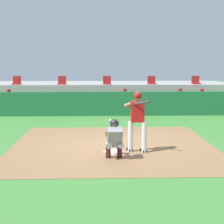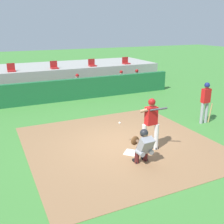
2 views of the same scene
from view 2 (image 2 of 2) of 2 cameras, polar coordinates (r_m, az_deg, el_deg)
The scene contains 16 objects.
ground_plane at distance 9.63m, azimuth 1.79°, elevation -6.83°, with size 80.00×80.00×0.00m, color #428438.
dirt_infield at distance 9.63m, azimuth 1.79°, elevation -6.80°, with size 6.40×6.40×0.01m, color #936B47.
home_plate at distance 8.99m, azimuth 4.13°, elevation -8.61°, with size 0.44×0.44×0.02m, color white.
batter_at_plate at distance 8.91m, azimuth 8.22°, elevation -1.91°, with size 0.72×0.73×1.80m.
catcher_crouched at distance 8.16m, azimuth 6.65°, elevation -7.01°, with size 0.50×1.84×1.13m.
on_deck_batter at distance 12.03m, azimuth 19.29°, elevation 2.39°, with size 0.58×0.23×1.79m.
dugout_wall at distance 15.22m, azimuth -9.40°, elevation 4.63°, with size 13.00×0.30×1.20m, color #1E6638.
dugout_bench at distance 16.25m, azimuth -10.32°, elevation 4.06°, with size 11.80×0.44×0.45m, color olive.
dugout_player_1 at distance 16.25m, azimuth -7.19°, elevation 5.83°, with size 0.49×0.70×1.30m.
dugout_player_2 at distance 17.37m, azimuth 2.12°, elevation 6.74°, with size 0.49×0.70×1.30m.
dugout_player_3 at distance 17.92m, azimuth 5.45°, elevation 7.02°, with size 0.49×0.70×1.30m.
stands_platform at distance 19.39m, azimuth -13.10°, elevation 7.54°, with size 15.00×4.40×1.40m, color #9E9E99.
stadium_seat_1 at distance 17.40m, azimuth -20.62°, elevation 8.52°, with size 0.46×0.46×0.48m.
stadium_seat_2 at distance 17.80m, azimuth -12.19°, elevation 9.44°, with size 0.46×0.46×0.48m.
stadium_seat_3 at distance 18.56m, azimuth -4.26°, elevation 10.11°, with size 0.46×0.46×0.48m.
stadium_seat_4 at distance 19.63m, azimuth 2.95°, elevation 10.56°, with size 0.46×0.46×0.48m.
Camera 2 is at (-4.01, -7.78, 4.03)m, focal length 43.02 mm.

